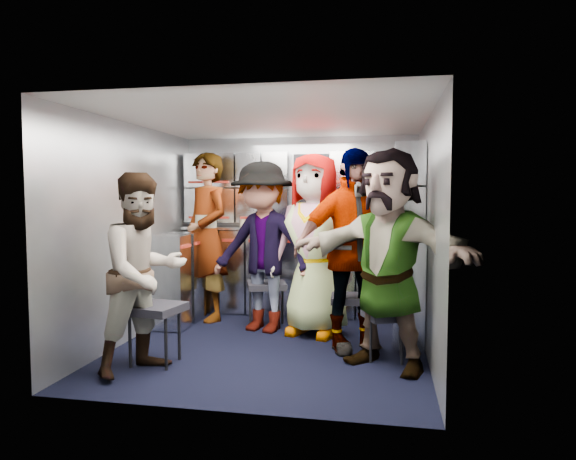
% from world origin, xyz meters
% --- Properties ---
extents(floor, '(3.00, 3.00, 0.00)m').
position_xyz_m(floor, '(0.00, 0.00, 0.00)').
color(floor, black).
rests_on(floor, ground).
extents(wall_back, '(2.80, 0.04, 2.10)m').
position_xyz_m(wall_back, '(0.00, 1.50, 1.05)').
color(wall_back, '#8E949B').
rests_on(wall_back, ground).
extents(wall_left, '(0.04, 3.00, 2.10)m').
position_xyz_m(wall_left, '(-1.40, 0.00, 1.05)').
color(wall_left, '#8E949B').
rests_on(wall_left, ground).
extents(wall_right, '(0.04, 3.00, 2.10)m').
position_xyz_m(wall_right, '(1.40, 0.00, 1.05)').
color(wall_right, '#8E949B').
rests_on(wall_right, ground).
extents(ceiling, '(2.80, 3.00, 0.02)m').
position_xyz_m(ceiling, '(0.00, 0.00, 2.10)').
color(ceiling, silver).
rests_on(ceiling, wall_back).
extents(cart_bank_back, '(2.68, 0.38, 0.99)m').
position_xyz_m(cart_bank_back, '(0.00, 1.29, 0.49)').
color(cart_bank_back, '#9FA4AE').
rests_on(cart_bank_back, ground).
extents(cart_bank_left, '(0.38, 0.76, 0.99)m').
position_xyz_m(cart_bank_left, '(-1.19, 0.56, 0.49)').
color(cart_bank_left, '#9FA4AE').
rests_on(cart_bank_left, ground).
extents(counter, '(2.68, 0.42, 0.03)m').
position_xyz_m(counter, '(0.00, 1.29, 1.01)').
color(counter, '#AFB1B6').
rests_on(counter, cart_bank_back).
extents(locker_bank_back, '(2.68, 0.28, 0.82)m').
position_xyz_m(locker_bank_back, '(0.00, 1.35, 1.49)').
color(locker_bank_back, '#9FA4AE').
rests_on(locker_bank_back, wall_back).
extents(locker_bank_right, '(0.28, 1.00, 0.82)m').
position_xyz_m(locker_bank_right, '(1.25, 0.70, 1.49)').
color(locker_bank_right, '#9FA4AE').
rests_on(locker_bank_right, wall_right).
extents(right_cabinet, '(0.28, 1.20, 1.00)m').
position_xyz_m(right_cabinet, '(1.25, 0.60, 0.50)').
color(right_cabinet, '#9FA4AE').
rests_on(right_cabinet, ground).
extents(coffee_niche, '(0.46, 0.16, 0.84)m').
position_xyz_m(coffee_niche, '(0.18, 1.41, 1.47)').
color(coffee_niche, black).
rests_on(coffee_niche, wall_back).
extents(red_latch_strip, '(2.60, 0.02, 0.03)m').
position_xyz_m(red_latch_strip, '(0.00, 1.09, 0.88)').
color(red_latch_strip, maroon).
rests_on(red_latch_strip, cart_bank_back).
extents(jump_seat_near_left, '(0.48, 0.47, 0.50)m').
position_xyz_m(jump_seat_near_left, '(-0.85, -0.69, 0.44)').
color(jump_seat_near_left, black).
rests_on(jump_seat_near_left, ground).
extents(jump_seat_mid_left, '(0.50, 0.49, 0.47)m').
position_xyz_m(jump_seat_mid_left, '(-0.21, 0.68, 0.42)').
color(jump_seat_mid_left, black).
rests_on(jump_seat_mid_left, ground).
extents(jump_seat_center, '(0.44, 0.43, 0.42)m').
position_xyz_m(jump_seat_center, '(0.33, 0.65, 0.37)').
color(jump_seat_center, black).
rests_on(jump_seat_center, ground).
extents(jump_seat_mid_right, '(0.42, 0.40, 0.47)m').
position_xyz_m(jump_seat_mid_right, '(0.73, 0.19, 0.41)').
color(jump_seat_mid_right, black).
rests_on(jump_seat_mid_right, ground).
extents(jump_seat_near_right, '(0.45, 0.44, 0.41)m').
position_xyz_m(jump_seat_near_right, '(1.05, -0.23, 0.36)').
color(jump_seat_near_right, black).
rests_on(jump_seat_near_right, ground).
extents(attendant_standing, '(0.82, 0.79, 1.88)m').
position_xyz_m(attendant_standing, '(-0.95, 0.86, 0.94)').
color(attendant_standing, black).
rests_on(attendant_standing, ground).
extents(attendant_arc_a, '(0.91, 0.97, 1.59)m').
position_xyz_m(attendant_arc_a, '(-0.85, -0.87, 0.79)').
color(attendant_arc_a, black).
rests_on(attendant_arc_a, ground).
extents(attendant_arc_b, '(1.27, 0.94, 1.75)m').
position_xyz_m(attendant_arc_b, '(-0.21, 0.50, 0.87)').
color(attendant_arc_b, black).
rests_on(attendant_arc_b, ground).
extents(attendant_arc_c, '(1.02, 0.81, 1.82)m').
position_xyz_m(attendant_arc_c, '(0.33, 0.47, 0.91)').
color(attendant_arc_c, black).
rests_on(attendant_arc_c, ground).
extents(attendant_arc_d, '(1.16, 0.85, 1.83)m').
position_xyz_m(attendant_arc_d, '(0.73, 0.01, 0.91)').
color(attendant_arc_d, black).
rests_on(attendant_arc_d, ground).
extents(attendant_arc_e, '(1.71, 1.29, 1.79)m').
position_xyz_m(attendant_arc_e, '(1.05, -0.41, 0.90)').
color(attendant_arc_e, black).
rests_on(attendant_arc_e, ground).
extents(bottle_left, '(0.07, 0.07, 0.25)m').
position_xyz_m(bottle_left, '(-0.40, 1.24, 1.16)').
color(bottle_left, white).
rests_on(bottle_left, counter).
extents(bottle_mid, '(0.06, 0.06, 0.23)m').
position_xyz_m(bottle_mid, '(-0.50, 1.24, 1.15)').
color(bottle_mid, white).
rests_on(bottle_mid, counter).
extents(bottle_right, '(0.07, 0.07, 0.26)m').
position_xyz_m(bottle_right, '(0.45, 1.24, 1.16)').
color(bottle_right, white).
rests_on(bottle_right, counter).
extents(cup_left, '(0.07, 0.07, 0.10)m').
position_xyz_m(cup_left, '(-0.62, 1.23, 1.08)').
color(cup_left, tan).
rests_on(cup_left, counter).
extents(cup_right, '(0.09, 0.09, 0.10)m').
position_xyz_m(cup_right, '(0.67, 1.23, 1.08)').
color(cup_right, tan).
rests_on(cup_right, counter).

